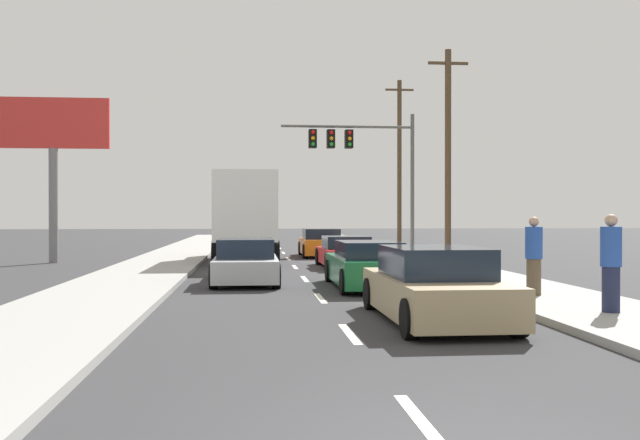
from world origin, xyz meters
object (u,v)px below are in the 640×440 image
utility_pole_far (399,161)px  pedestrian_near_corner (534,256)px  car_silver (246,262)px  car_green (367,266)px  roadside_billboard (53,144)px  utility_pole_mid (448,151)px  box_truck (246,213)px  car_orange (321,244)px  traffic_signal_mast (354,149)px  pedestrian_mid_block (611,263)px  car_tan (435,287)px  car_red (346,253)px

utility_pole_far → pedestrian_near_corner: (-3.02, -29.29, -4.35)m
car_silver → car_green: 3.62m
roadside_billboard → pedestrian_near_corner: 20.50m
car_silver → utility_pole_mid: (8.84, 10.69, 4.19)m
box_truck → car_silver: bearing=-89.5°
car_orange → traffic_signal_mast: bearing=61.7°
box_truck → pedestrian_mid_block: bearing=-67.5°
box_truck → utility_pole_mid: utility_pole_mid is taller
roadside_billboard → pedestrian_near_corner: roadside_billboard is taller
box_truck → pedestrian_near_corner: (6.52, -13.66, -1.01)m
box_truck → car_tan: bearing=-77.8°
car_orange → utility_pole_far: bearing=62.2°
traffic_signal_mast → roadside_billboard: (-13.24, -7.32, -0.58)m
car_green → car_tan: (0.27, -6.08, 0.04)m
box_truck → car_green: box_truck is taller
car_green → car_orange: bearing=89.4°
car_green → utility_pole_far: size_ratio=0.44×
box_truck → car_green: (3.28, -10.33, -1.44)m
pedestrian_mid_block → utility_pole_mid: bearing=83.6°
car_red → car_tan: (-0.15, -13.48, 0.09)m
car_tan → pedestrian_mid_block: size_ratio=2.59×
car_orange → utility_pole_far: size_ratio=0.40×
car_orange → roadside_billboard: roadside_billboard is taller
car_red → pedestrian_mid_block: pedestrian_mid_block is taller
box_truck → utility_pole_far: size_ratio=0.71×
utility_pole_far → pedestrian_mid_block: size_ratio=5.78×
pedestrian_near_corner → car_green: bearing=134.2°
roadside_billboard → pedestrian_mid_block: (14.56, -17.10, -3.76)m
utility_pole_mid → roadside_billboard: 16.70m
car_red → roadside_billboard: size_ratio=0.62×
pedestrian_mid_block → car_orange: bearing=99.4°
car_tan → roadside_billboard: 20.83m
utility_pole_mid → pedestrian_mid_block: utility_pole_mid is taller
utility_pole_mid → utility_pole_far: (0.63, 13.59, 0.60)m
traffic_signal_mast → pedestrian_mid_block: bearing=-86.9°
car_green → pedestrian_mid_block: 7.14m
car_red → pedestrian_near_corner: (2.82, -10.73, 0.49)m
utility_pole_mid → pedestrian_mid_block: 19.02m
car_red → utility_pole_far: utility_pole_far is taller
car_tan → roadside_billboard: bearing=123.5°
car_tan → utility_pole_far: (5.99, 32.04, 4.75)m
traffic_signal_mast → car_silver: bearing=-108.2°
box_truck → car_red: 4.95m
car_orange → pedestrian_mid_block: pedestrian_mid_block is taller
box_truck → car_red: bearing=-38.4°
car_red → traffic_signal_mast: (1.83, 10.84, 4.85)m
car_orange → utility_pole_far: utility_pole_far is taller
roadside_billboard → car_green: bearing=-44.8°
box_truck → car_red: box_truck is taller
car_silver → utility_pole_mid: size_ratio=0.49×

